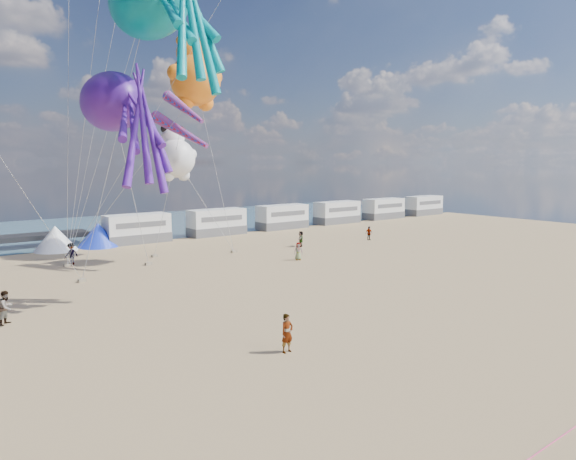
{
  "coord_description": "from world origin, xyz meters",
  "views": [
    {
      "loc": [
        -14.01,
        -11.5,
        8.33
      ],
      "look_at": [
        -0.44,
        6.0,
        5.41
      ],
      "focal_mm": 32.0,
      "sensor_mm": 36.0,
      "label": 1
    }
  ],
  "objects_px": {
    "tent_blue": "(98,235)",
    "kite_panda": "(176,158)",
    "beachgoer_4": "(301,239)",
    "sandbag_e": "(67,265)",
    "motorhome_1": "(217,222)",
    "sandbag_b": "(148,264)",
    "kite_teddy_orange": "(195,80)",
    "beachgoer_1": "(6,307)",
    "sandbag_c": "(234,252)",
    "beachgoer_0": "(298,251)",
    "standing_person": "(287,333)",
    "windsock_right": "(184,108)",
    "motorhome_5": "(424,205)",
    "sandbag_a": "(82,280)",
    "tent_white": "(55,238)",
    "sandbag_d": "(155,256)",
    "motorhome_4": "(384,209)",
    "beachgoer_2": "(71,254)",
    "kite_octopus_purple": "(112,102)",
    "windsock_mid": "(180,131)",
    "motorhome_3": "(337,212)",
    "beachgoer_3": "(369,233)",
    "motorhome_0": "(137,229)",
    "motorhome_2": "(282,217)",
    "kite_octopus_teal": "(149,1)"
  },
  "relations": [
    {
      "from": "motorhome_0",
      "to": "motorhome_1",
      "type": "xyz_separation_m",
      "value": [
        9.5,
        0.0,
        0.0
      ]
    },
    {
      "from": "beachgoer_2",
      "to": "beachgoer_4",
      "type": "relative_size",
      "value": 1.17
    },
    {
      "from": "motorhome_0",
      "to": "kite_octopus_purple",
      "type": "height_order",
      "value": "kite_octopus_purple"
    },
    {
      "from": "sandbag_e",
      "to": "motorhome_4",
      "type": "bearing_deg",
      "value": 10.17
    },
    {
      "from": "beachgoer_3",
      "to": "sandbag_d",
      "type": "bearing_deg",
      "value": -179.34
    },
    {
      "from": "tent_blue",
      "to": "kite_panda",
      "type": "bearing_deg",
      "value": -77.13
    },
    {
      "from": "sandbag_b",
      "to": "windsock_right",
      "type": "relative_size",
      "value": 0.1
    },
    {
      "from": "motorhome_3",
      "to": "sandbag_d",
      "type": "xyz_separation_m",
      "value": [
        -30.45,
        -8.88,
        -1.39
      ]
    },
    {
      "from": "sandbag_a",
      "to": "beachgoer_4",
      "type": "bearing_deg",
      "value": 6.52
    },
    {
      "from": "sandbag_b",
      "to": "kite_teddy_orange",
      "type": "bearing_deg",
      "value": 17.14
    },
    {
      "from": "motorhome_1",
      "to": "tent_blue",
      "type": "relative_size",
      "value": 1.65
    },
    {
      "from": "tent_white",
      "to": "kite_teddy_orange",
      "type": "xyz_separation_m",
      "value": [
        9.8,
        -10.19,
        14.24
      ]
    },
    {
      "from": "kite_panda",
      "to": "windsock_right",
      "type": "distance_m",
      "value": 4.44
    },
    {
      "from": "standing_person",
      "to": "beachgoer_4",
      "type": "xyz_separation_m",
      "value": [
        18.7,
        21.96,
        -0.1
      ]
    },
    {
      "from": "motorhome_1",
      "to": "motorhome_4",
      "type": "distance_m",
      "value": 28.5
    },
    {
      "from": "sandbag_e",
      "to": "sandbag_c",
      "type": "bearing_deg",
      "value": -11.22
    },
    {
      "from": "beachgoer_0",
      "to": "motorhome_3",
      "type": "bearing_deg",
      "value": 67.96
    },
    {
      "from": "beachgoer_2",
      "to": "windsock_right",
      "type": "bearing_deg",
      "value": 119.51
    },
    {
      "from": "sandbag_e",
      "to": "motorhome_5",
      "type": "bearing_deg",
      "value": 8.49
    },
    {
      "from": "beachgoer_0",
      "to": "windsock_mid",
      "type": "bearing_deg",
      "value": -173.41
    },
    {
      "from": "motorhome_1",
      "to": "beachgoer_1",
      "type": "distance_m",
      "value": 33.64
    },
    {
      "from": "motorhome_5",
      "to": "beachgoer_3",
      "type": "relative_size",
      "value": 4.44
    },
    {
      "from": "kite_octopus_purple",
      "to": "beachgoer_2",
      "type": "bearing_deg",
      "value": 96.57
    },
    {
      "from": "motorhome_4",
      "to": "motorhome_5",
      "type": "height_order",
      "value": "same"
    },
    {
      "from": "beachgoer_3",
      "to": "sandbag_d",
      "type": "height_order",
      "value": "beachgoer_3"
    },
    {
      "from": "kite_panda",
      "to": "motorhome_2",
      "type": "bearing_deg",
      "value": 22.46
    },
    {
      "from": "beachgoer_4",
      "to": "sandbag_e",
      "type": "relative_size",
      "value": 3.09
    },
    {
      "from": "standing_person",
      "to": "kite_octopus_purple",
      "type": "bearing_deg",
      "value": 90.53
    },
    {
      "from": "standing_person",
      "to": "sandbag_d",
      "type": "relative_size",
      "value": 3.48
    },
    {
      "from": "motorhome_5",
      "to": "sandbag_a",
      "type": "relative_size",
      "value": 13.2
    },
    {
      "from": "beachgoer_3",
      "to": "kite_octopus_purple",
      "type": "distance_m",
      "value": 31.03
    },
    {
      "from": "motorhome_1",
      "to": "kite_octopus_purple",
      "type": "height_order",
      "value": "kite_octopus_purple"
    },
    {
      "from": "motorhome_3",
      "to": "kite_panda",
      "type": "height_order",
      "value": "kite_panda"
    },
    {
      "from": "sandbag_a",
      "to": "tent_white",
      "type": "bearing_deg",
      "value": 82.79
    },
    {
      "from": "sandbag_a",
      "to": "sandbag_c",
      "type": "xyz_separation_m",
      "value": [
        14.68,
        3.54,
        0.0
      ]
    },
    {
      "from": "sandbag_a",
      "to": "kite_octopus_purple",
      "type": "relative_size",
      "value": 0.05
    },
    {
      "from": "sandbag_b",
      "to": "windsock_mid",
      "type": "distance_m",
      "value": 11.1
    },
    {
      "from": "motorhome_3",
      "to": "motorhome_5",
      "type": "distance_m",
      "value": 19.0
    },
    {
      "from": "beachgoer_0",
      "to": "sandbag_b",
      "type": "distance_m",
      "value": 12.55
    },
    {
      "from": "beachgoer_1",
      "to": "sandbag_c",
      "type": "height_order",
      "value": "beachgoer_1"
    },
    {
      "from": "motorhome_5",
      "to": "sandbag_e",
      "type": "xyz_separation_m",
      "value": [
        -56.72,
        -8.47,
        -1.39
      ]
    },
    {
      "from": "motorhome_0",
      "to": "beachgoer_4",
      "type": "height_order",
      "value": "motorhome_0"
    },
    {
      "from": "motorhome_4",
      "to": "beachgoer_2",
      "type": "bearing_deg",
      "value": -170.32
    },
    {
      "from": "beachgoer_0",
      "to": "windsock_right",
      "type": "relative_size",
      "value": 0.32
    },
    {
      "from": "beachgoer_1",
      "to": "kite_octopus_teal",
      "type": "height_order",
      "value": "kite_octopus_teal"
    },
    {
      "from": "kite_panda",
      "to": "motorhome_5",
      "type": "bearing_deg",
      "value": 5.45
    },
    {
      "from": "motorhome_1",
      "to": "beachgoer_3",
      "type": "distance_m",
      "value": 17.44
    },
    {
      "from": "motorhome_3",
      "to": "beachgoer_1",
      "type": "xyz_separation_m",
      "value": [
        -44.26,
        -22.21,
        -0.61
      ]
    },
    {
      "from": "sandbag_e",
      "to": "windsock_right",
      "type": "height_order",
      "value": "windsock_right"
    },
    {
      "from": "beachgoer_2",
      "to": "sandbag_c",
      "type": "relative_size",
      "value": 3.63
    }
  ]
}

